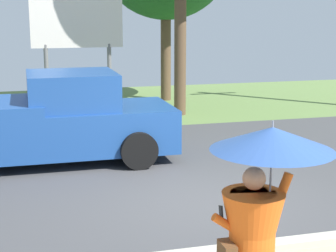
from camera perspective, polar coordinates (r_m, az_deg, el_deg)
The scene contains 4 objects.
ground_plane at distance 11.82m, azimuth -0.44°, elevation -3.43°, with size 40.00×22.00×0.20m.
monk_pedestrian at distance 5.23m, azimuth 9.48°, elevation -9.86°, with size 1.16×1.16×2.13m.
pickup_truck at distance 11.46m, azimuth -12.40°, elevation 0.51°, with size 5.20×2.28×1.88m.
roadside_billboard at distance 15.68m, azimuth -9.62°, elevation 9.84°, with size 2.60×0.12×3.50m.
Camera 1 is at (-2.87, -8.08, 3.11)m, focal length 57.41 mm.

